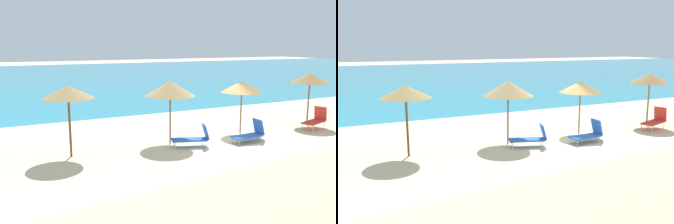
{
  "view_description": "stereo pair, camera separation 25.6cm",
  "coord_description": "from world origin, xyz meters",
  "views": [
    {
      "loc": [
        -9.33,
        -13.2,
        4.36
      ],
      "look_at": [
        -2.26,
        1.1,
        1.3
      ],
      "focal_mm": 38.16,
      "sensor_mm": 36.0,
      "label": 1
    },
    {
      "loc": [
        -9.1,
        -13.31,
        4.36
      ],
      "look_at": [
        -2.26,
        1.1,
        1.3
      ],
      "focal_mm": 38.16,
      "sensor_mm": 36.0,
      "label": 2
    }
  ],
  "objects": [
    {
      "name": "ground_plane",
      "position": [
        0.0,
        0.0,
        0.0
      ],
      "size": [
        160.0,
        160.0,
        0.0
      ],
      "primitive_type": "plane",
      "color": "beige"
    },
    {
      "name": "sea_water",
      "position": [
        0.0,
        36.1,
        0.0
      ],
      "size": [
        160.0,
        58.11,
        0.01
      ],
      "primitive_type": "cube",
      "color": "teal",
      "rests_on": "ground_plane"
    },
    {
      "name": "beach_umbrella_2",
      "position": [
        -6.79,
        0.52,
        2.54
      ],
      "size": [
        1.97,
        1.97,
        2.8
      ],
      "color": "brown",
      "rests_on": "ground_plane"
    },
    {
      "name": "beach_umbrella_3",
      "position": [
        -2.45,
        0.51,
        2.45
      ],
      "size": [
        2.19,
        2.19,
        2.78
      ],
      "color": "brown",
      "rests_on": "ground_plane"
    },
    {
      "name": "beach_umbrella_4",
      "position": [
        1.52,
        0.65,
        2.3
      ],
      "size": [
        2.03,
        2.03,
        2.58
      ],
      "color": "brown",
      "rests_on": "ground_plane"
    },
    {
      "name": "beach_umbrella_5",
      "position": [
        5.91,
        0.49,
        2.54
      ],
      "size": [
        2.02,
        2.02,
        2.82
      ],
      "color": "brown",
      "rests_on": "ground_plane"
    },
    {
      "name": "lounge_chair_0",
      "position": [
        0.9,
        -0.87,
        0.38
      ],
      "size": [
        1.58,
        0.68,
        1.0
      ],
      "rotation": [
        0.0,
        0.0,
        1.63
      ],
      "color": "blue",
      "rests_on": "ground_plane"
    },
    {
      "name": "lounge_chair_1",
      "position": [
        -1.77,
        -0.4,
        0.4
      ],
      "size": [
        1.7,
        1.04,
        0.97
      ],
      "rotation": [
        0.0,
        0.0,
        1.26
      ],
      "color": "blue",
      "rests_on": "ground_plane"
    },
    {
      "name": "lounge_chair_2",
      "position": [
        5.61,
        -0.33,
        0.47
      ],
      "size": [
        1.72,
        1.08,
        1.1
      ],
      "rotation": [
        0.0,
        0.0,
        1.86
      ],
      "color": "red",
      "rests_on": "ground_plane"
    }
  ]
}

